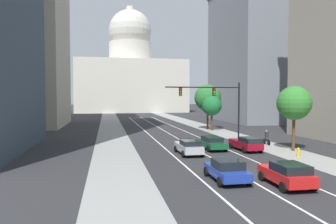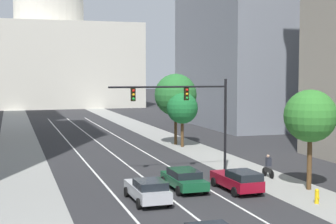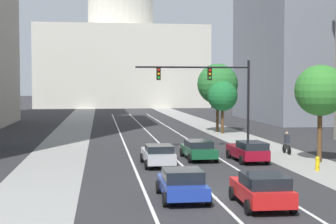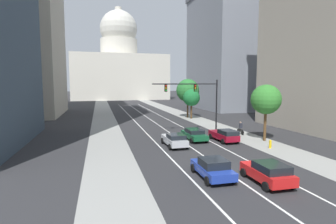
{
  "view_description": "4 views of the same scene",
  "coord_description": "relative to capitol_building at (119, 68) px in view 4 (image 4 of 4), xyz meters",
  "views": [
    {
      "loc": [
        -9.36,
        -20.69,
        5.51
      ],
      "look_at": [
        -1.4,
        20.96,
        3.6
      ],
      "focal_mm": 34.52,
      "sensor_mm": 36.0,
      "label": 1
    },
    {
      "loc": [
        -9.36,
        -19.95,
        7.69
      ],
      "look_at": [
        2.66,
        18.86,
        4.67
      ],
      "focal_mm": 54.66,
      "sensor_mm": 36.0,
      "label": 2
    },
    {
      "loc": [
        -5.34,
        -23.92,
        5.29
      ],
      "look_at": [
        -0.48,
        12.71,
        3.36
      ],
      "focal_mm": 54.83,
      "sensor_mm": 36.0,
      "label": 3
    },
    {
      "loc": [
        -9.36,
        -17.94,
        6.73
      ],
      "look_at": [
        -0.7,
        15.55,
        3.09
      ],
      "focal_mm": 28.52,
      "sensor_mm": 36.0,
      "label": 4
    }
  ],
  "objects": [
    {
      "name": "ground_plane",
      "position": [
        0.0,
        -66.98,
        -14.12
      ],
      "size": [
        400.0,
        400.0,
        0.0
      ],
      "primitive_type": "plane",
      "color": "#2B2B2D"
    },
    {
      "name": "sidewalk_left",
      "position": [
        -8.54,
        -71.98,
        -14.12
      ],
      "size": [
        4.34,
        130.0,
        0.01
      ],
      "primitive_type": "cube",
      "color": "gray",
      "rests_on": "ground"
    },
    {
      "name": "sidewalk_right",
      "position": [
        8.54,
        -71.98,
        -14.12
      ],
      "size": [
        4.34,
        130.0,
        0.01
      ],
      "primitive_type": "cube",
      "color": "gray",
      "rests_on": "ground"
    },
    {
      "name": "lane_stripe_left",
      "position": [
        -3.18,
        -81.98,
        -14.11
      ],
      "size": [
        0.16,
        90.0,
        0.01
      ],
      "primitive_type": "cube",
      "color": "white",
      "rests_on": "ground"
    },
    {
      "name": "lane_stripe_center",
      "position": [
        0.0,
        -81.98,
        -14.11
      ],
      "size": [
        0.16,
        90.0,
        0.01
      ],
      "primitive_type": "cube",
      "color": "white",
      "rests_on": "ground"
    },
    {
      "name": "lane_stripe_right",
      "position": [
        3.18,
        -81.98,
        -14.11
      ],
      "size": [
        0.16,
        90.0,
        0.01
      ],
      "primitive_type": "cube",
      "color": "white",
      "rests_on": "ground"
    },
    {
      "name": "office_tower_far_right",
      "position": [
        28.19,
        -56.97,
        2.07
      ],
      "size": [
        22.25,
        25.53,
        32.33
      ],
      "color": "gray",
      "rests_on": "ground"
    },
    {
      "name": "capitol_building",
      "position": [
        0.0,
        0.0,
        0.0
      ],
      "size": [
        40.7,
        27.84,
        40.93
      ],
      "color": "beige",
      "rests_on": "ground"
    },
    {
      "name": "car_green",
      "position": [
        1.59,
        -95.15,
        -13.39
      ],
      "size": [
        2.1,
        4.71,
        1.36
      ],
      "rotation": [
        0.0,
        0.0,
        1.58
      ],
      "color": "#14512D",
      "rests_on": "ground"
    },
    {
      "name": "car_red",
      "position": [
        1.59,
        -109.64,
        -13.34
      ],
      "size": [
        2.16,
        4.07,
        1.49
      ],
      "rotation": [
        0.0,
        0.0,
        1.55
      ],
      "color": "red",
      "rests_on": "ground"
    },
    {
      "name": "car_crimson",
      "position": [
        4.79,
        -96.73,
        -13.34
      ],
      "size": [
        2.08,
        4.66,
        1.48
      ],
      "rotation": [
        0.0,
        0.0,
        1.6
      ],
      "color": "maroon",
      "rests_on": "ground"
    },
    {
      "name": "car_blue",
      "position": [
        -1.59,
        -107.7,
        -13.39
      ],
      "size": [
        2.14,
        4.18,
        1.43
      ],
      "rotation": [
        0.0,
        0.0,
        1.56
      ],
      "color": "#1E389E",
      "rests_on": "ground"
    },
    {
      "name": "car_silver",
      "position": [
        -1.59,
        -97.71,
        -13.37
      ],
      "size": [
        2.07,
        4.55,
        1.45
      ],
      "rotation": [
        0.0,
        0.0,
        1.58
      ],
      "color": "#B2B5BA",
      "rests_on": "ground"
    },
    {
      "name": "traffic_signal_mast",
      "position": [
        3.79,
        -90.31,
        -8.86
      ],
      "size": [
        9.32,
        0.39,
        7.32
      ],
      "color": "black",
      "rests_on": "ground"
    },
    {
      "name": "fire_hydrant",
      "position": [
        7.93,
        -101.02,
        -13.66
      ],
      "size": [
        0.26,
        0.35,
        0.91
      ],
      "color": "yellow",
      "rests_on": "ground"
    },
    {
      "name": "cyclist",
      "position": [
        8.89,
        -93.22,
        -13.27
      ],
      "size": [
        0.36,
        1.7,
        1.72
      ],
      "rotation": [
        0.0,
        0.0,
        1.59
      ],
      "color": "black",
      "rests_on": "ground"
    },
    {
      "name": "street_tree_far_right",
      "position": [
        9.56,
        -97.62,
        -9.21
      ],
      "size": [
        3.49,
        3.49,
        6.69
      ],
      "color": "#51381E",
      "rests_on": "ground"
    },
    {
      "name": "street_tree_near_right",
      "position": [
        7.94,
        -76.15,
        -10.01
      ],
      "size": [
        3.32,
        3.32,
        5.79
      ],
      "color": "#51381E",
      "rests_on": "ground"
    },
    {
      "name": "street_tree_mid_right",
      "position": [
        7.83,
        -74.25,
        -8.7
      ],
      "size": [
        4.6,
        4.6,
        7.74
      ],
      "color": "#51381E",
      "rests_on": "ground"
    }
  ]
}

